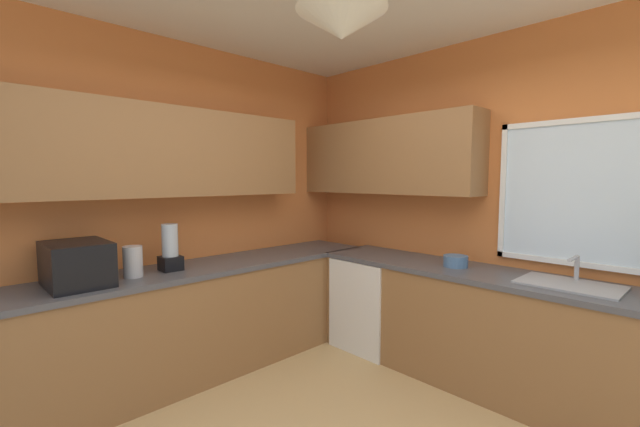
% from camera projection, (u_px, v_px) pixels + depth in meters
% --- Properties ---
extents(room_shell, '(4.01, 3.82, 2.80)m').
position_uv_depth(room_shell, '(313.00, 136.00, 2.92)').
color(room_shell, '#D17238').
rests_on(room_shell, ground_plane).
extents(counter_run_left, '(0.65, 3.43, 0.89)m').
position_uv_depth(counter_run_left, '(193.00, 321.00, 3.23)').
color(counter_run_left, olive).
rests_on(counter_run_left, ground_plane).
extents(counter_run_back, '(3.10, 0.65, 0.89)m').
position_uv_depth(counter_run_back, '(502.00, 333.00, 2.97)').
color(counter_run_back, olive).
rests_on(counter_run_back, ground_plane).
extents(dishwasher, '(0.60, 0.60, 0.84)m').
position_uv_depth(dishwasher, '(374.00, 302.00, 3.80)').
color(dishwasher, white).
rests_on(dishwasher, ground_plane).
extents(microwave, '(0.48, 0.36, 0.29)m').
position_uv_depth(microwave, '(77.00, 264.00, 2.63)').
color(microwave, black).
rests_on(microwave, counter_run_left).
extents(kettle, '(0.13, 0.13, 0.22)m').
position_uv_depth(kettle, '(133.00, 262.00, 2.86)').
color(kettle, '#B7B7BC').
rests_on(kettle, counter_run_left).
extents(sink_assembly, '(0.60, 0.40, 0.19)m').
position_uv_depth(sink_assembly, '(570.00, 284.00, 2.64)').
color(sink_assembly, '#9EA0A5').
rests_on(sink_assembly, counter_run_back).
extents(bowl, '(0.19, 0.19, 0.09)m').
position_uv_depth(bowl, '(456.00, 261.00, 3.20)').
color(bowl, '#4C7099').
rests_on(bowl, counter_run_back).
extents(blender_appliance, '(0.15, 0.15, 0.36)m').
position_uv_depth(blender_appliance, '(170.00, 250.00, 3.07)').
color(blender_appliance, black).
rests_on(blender_appliance, counter_run_left).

